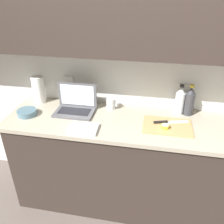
# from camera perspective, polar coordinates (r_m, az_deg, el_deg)

# --- Properties ---
(ground_plane) EXTENTS (12.00, 12.00, 0.00)m
(ground_plane) POSITION_cam_1_polar(r_m,az_deg,el_deg) (2.54, 7.62, -20.49)
(ground_plane) COLOR #564C47
(ground_plane) RESTS_ON ground
(wall_back) EXTENTS (5.20, 0.38, 2.60)m
(wall_back) POSITION_cam_1_polar(r_m,az_deg,el_deg) (1.93, 11.23, 17.63)
(wall_back) COLOR white
(wall_back) RESTS_ON ground_plane
(counter_unit) EXTENTS (2.43, 0.60, 0.91)m
(counter_unit) POSITION_cam_1_polar(r_m,az_deg,el_deg) (2.21, 8.92, -12.62)
(counter_unit) COLOR #332823
(counter_unit) RESTS_ON ground_plane
(laptop) EXTENTS (0.35, 0.23, 0.24)m
(laptop) POSITION_cam_1_polar(r_m,az_deg,el_deg) (2.10, -8.73, 1.64)
(laptop) COLOR #515156
(laptop) RESTS_ON counter_unit
(cutting_board) EXTENTS (0.39, 0.27, 0.01)m
(cutting_board) POSITION_cam_1_polar(r_m,az_deg,el_deg) (1.93, 13.19, -3.31)
(cutting_board) COLOR tan
(cutting_board) RESTS_ON counter_unit
(knife) EXTENTS (0.28, 0.11, 0.02)m
(knife) POSITION_cam_1_polar(r_m,az_deg,el_deg) (1.96, 12.66, -2.34)
(knife) COLOR silver
(knife) RESTS_ON cutting_board
(lemon_half_cut) EXTENTS (0.06, 0.06, 0.03)m
(lemon_half_cut) POSITION_cam_1_polar(r_m,az_deg,el_deg) (1.88, 12.62, -3.44)
(lemon_half_cut) COLOR yellow
(lemon_half_cut) RESTS_ON cutting_board
(bottle_green_soda) EXTENTS (0.08, 0.08, 0.27)m
(bottle_green_soda) POSITION_cam_1_polar(r_m,az_deg,el_deg) (2.10, 18.15, 2.48)
(bottle_green_soda) COLOR #333338
(bottle_green_soda) RESTS_ON counter_unit
(bottle_oil_tall) EXTENTS (0.08, 0.08, 0.27)m
(bottle_oil_tall) POSITION_cam_1_polar(r_m,az_deg,el_deg) (2.09, 15.99, 2.63)
(bottle_oil_tall) COLOR silver
(bottle_oil_tall) RESTS_ON counter_unit
(measuring_cup) EXTENTS (0.10, 0.08, 0.10)m
(measuring_cup) POSITION_cam_1_polar(r_m,az_deg,el_deg) (2.12, -0.29, 2.03)
(measuring_cup) COLOR silver
(measuring_cup) RESTS_ON counter_unit
(bowl_white) EXTENTS (0.16, 0.16, 0.05)m
(bowl_white) POSITION_cam_1_polar(r_m,az_deg,el_deg) (2.16, -19.76, -0.11)
(bowl_white) COLOR slate
(bowl_white) RESTS_ON counter_unit
(paper_towel_roll) EXTENTS (0.11, 0.11, 0.25)m
(paper_towel_roll) POSITION_cam_1_polar(r_m,az_deg,el_deg) (2.32, -17.24, 5.18)
(paper_towel_roll) COLOR white
(paper_towel_roll) RESTS_ON counter_unit
(dish_towel) EXTENTS (0.23, 0.17, 0.02)m
(dish_towel) POSITION_cam_1_polar(r_m,az_deg,el_deg) (1.85, -6.90, -4.00)
(dish_towel) COLOR white
(dish_towel) RESTS_ON counter_unit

